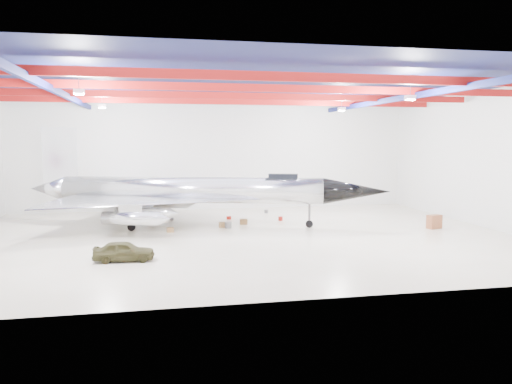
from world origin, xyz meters
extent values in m
plane|color=beige|center=(0.00, 0.00, 0.00)|extent=(40.00, 40.00, 0.00)
plane|color=silver|center=(0.00, 15.00, 5.50)|extent=(40.00, 0.00, 40.00)
plane|color=silver|center=(20.00, 0.00, 5.50)|extent=(0.00, 30.00, 30.00)
plane|color=#0A0F38|center=(0.00, 0.00, 11.00)|extent=(40.00, 40.00, 0.00)
cube|color=maroon|center=(0.00, -9.00, 10.40)|extent=(39.50, 0.25, 0.50)
cube|color=maroon|center=(0.00, -3.00, 10.40)|extent=(39.50, 0.25, 0.50)
cube|color=maroon|center=(0.00, 3.00, 10.40)|extent=(39.50, 0.25, 0.50)
cube|color=maroon|center=(0.00, 9.00, 10.40)|extent=(39.50, 0.25, 0.50)
cube|color=#0D144F|center=(-12.00, 0.00, 10.10)|extent=(0.25, 29.50, 0.40)
cube|color=#0D144F|center=(12.00, 0.00, 10.10)|extent=(0.25, 29.50, 0.40)
cube|color=silver|center=(-10.00, -6.00, 9.70)|extent=(0.55, 0.55, 0.25)
cube|color=silver|center=(10.00, -6.00, 9.70)|extent=(0.55, 0.55, 0.25)
cube|color=silver|center=(-10.00, 6.00, 9.70)|extent=(0.55, 0.55, 0.25)
cube|color=silver|center=(10.00, 6.00, 9.70)|extent=(0.55, 0.55, 0.25)
cylinder|color=silver|center=(-3.06, 5.13, 2.96)|extent=(20.92, 7.95, 2.12)
cone|color=black|center=(9.64, 1.44, 2.96)|extent=(5.67, 3.51, 2.12)
cone|color=silver|center=(-14.75, 8.53, 2.96)|extent=(3.64, 2.92, 2.12)
cube|color=silver|center=(-13.74, 8.23, 5.72)|extent=(2.88, 0.95, 4.76)
cube|color=black|center=(4.05, 3.06, 4.08)|extent=(2.47, 1.46, 0.53)
cylinder|color=silver|center=(-7.74, 0.43, 1.48)|extent=(4.13, 2.04, 0.95)
cylinder|color=silver|center=(-7.00, 2.97, 1.48)|extent=(4.13, 2.04, 0.95)
cylinder|color=silver|center=(-5.22, 9.07, 1.48)|extent=(4.13, 2.04, 0.95)
cylinder|color=silver|center=(-4.49, 11.61, 1.48)|extent=(4.13, 2.04, 0.95)
cylinder|color=#59595B|center=(6.09, 2.47, 0.95)|extent=(0.19, 0.19, 1.91)
cylinder|color=black|center=(6.09, 2.47, 0.30)|extent=(0.63, 0.39, 0.59)
cylinder|color=#59595B|center=(-7.87, 3.77, 0.95)|extent=(0.19, 0.19, 1.91)
cylinder|color=black|center=(-7.87, 3.77, 0.30)|extent=(0.63, 0.39, 0.59)
cylinder|color=#59595B|center=(-6.39, 8.85, 0.95)|extent=(0.19, 0.19, 1.91)
cylinder|color=black|center=(-6.39, 8.85, 0.30)|extent=(0.63, 0.39, 0.59)
imported|color=#3C391E|center=(-7.82, -6.12, 0.59)|extent=(3.55, 1.58, 1.19)
cube|color=brown|center=(15.69, 0.11, 0.55)|extent=(1.32, 0.93, 1.09)
cube|color=olive|center=(-4.94, 2.58, 0.18)|extent=(0.54, 0.45, 0.36)
cube|color=#A01710|center=(0.34, 7.92, 0.14)|extent=(0.44, 0.36, 0.28)
cylinder|color=#59595B|center=(-0.34, 3.52, 0.25)|extent=(0.68, 0.68, 0.49)
cube|color=olive|center=(1.18, 5.08, 0.22)|extent=(0.68, 0.57, 0.44)
cube|color=#59595B|center=(-4.67, 8.36, 0.12)|extent=(0.35, 0.29, 0.24)
cylinder|color=#A01710|center=(4.67, 6.33, 0.18)|extent=(0.52, 0.52, 0.35)
cube|color=olive|center=(-0.72, 3.91, 0.21)|extent=(0.62, 0.50, 0.43)
cylinder|color=#59595B|center=(4.40, 10.97, 0.16)|extent=(0.47, 0.47, 0.33)
camera|label=1|loc=(-5.83, -35.49, 7.00)|focal=35.00mm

